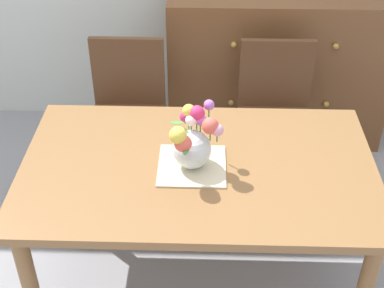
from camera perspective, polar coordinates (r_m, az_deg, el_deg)
The scene contains 7 objects.
ground_plane at distance 2.91m, azimuth 0.56°, elevation -13.60°, with size 12.00×12.00×0.00m, color #939399.
dining_table at distance 2.46m, azimuth 0.64°, elevation -3.80°, with size 1.55×0.94×0.73m.
chair_left at distance 3.22m, azimuth -6.68°, elevation 3.91°, with size 0.42×0.42×0.90m.
chair_right at distance 3.21m, azimuth 8.59°, elevation 3.64°, with size 0.42×0.42×0.90m.
dresser at distance 3.67m, azimuth 8.76°, elevation 7.70°, with size 1.40×0.47×1.00m.
placemat at distance 2.39m, azimuth 0.00°, elevation -2.25°, with size 0.29×0.29×0.01m, color beige.
flower_vase at distance 2.31m, azimuth 0.06°, elevation 0.21°, with size 0.23×0.27×0.27m.
Camera 1 is at (0.03, -1.89, 2.22)m, focal length 51.52 mm.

